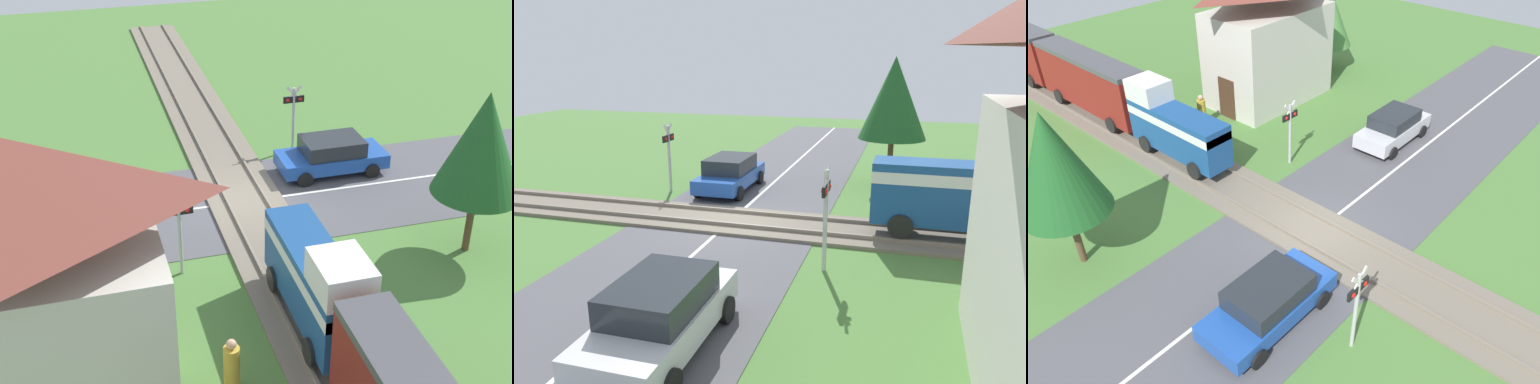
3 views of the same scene
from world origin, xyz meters
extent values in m
plane|color=#4C7A38|center=(0.00, 0.00, 0.00)|extent=(60.00, 60.00, 0.00)
cube|color=#515156|center=(0.00, 0.00, 0.01)|extent=(48.00, 6.40, 0.02)
cube|color=silver|center=(0.00, 0.00, 0.02)|extent=(48.00, 0.12, 0.00)
cube|color=#756B5B|center=(0.00, 0.00, 0.06)|extent=(2.80, 48.00, 0.12)
cube|color=slate|center=(-0.72, 0.00, 0.18)|extent=(0.10, 48.00, 0.12)
cube|color=slate|center=(0.72, 0.00, 0.18)|extent=(0.10, 48.00, 0.12)
cube|color=navy|center=(0.00, 7.43, 1.57)|extent=(1.35, 5.21, 1.90)
cube|color=silver|center=(0.00, 7.43, 2.09)|extent=(1.37, 5.21, 0.36)
cube|color=silver|center=(0.00, 9.20, 2.97)|extent=(1.35, 1.67, 0.90)
cylinder|color=black|center=(-0.72, 5.77, 0.62)|extent=(0.14, 0.76, 0.76)
cylinder|color=black|center=(0.72, 5.77, 0.62)|extent=(0.14, 0.76, 0.76)
cylinder|color=black|center=(-0.72, 9.10, 0.62)|extent=(0.14, 0.76, 0.76)
cylinder|color=black|center=(0.72, 9.10, 0.62)|extent=(0.14, 0.76, 0.76)
cube|color=#1E4CA8|center=(-3.96, -1.44, 0.58)|extent=(4.33, 1.80, 0.57)
cube|color=#23282D|center=(-3.96, -1.44, 1.18)|extent=(2.38, 1.65, 0.62)
cylinder|color=black|center=(-2.55, -0.54, 0.30)|extent=(0.60, 0.18, 0.60)
cylinder|color=black|center=(-2.55, -2.34, 0.30)|extent=(0.60, 0.18, 0.60)
cylinder|color=black|center=(-5.37, -0.54, 0.30)|extent=(0.60, 0.18, 0.60)
cylinder|color=black|center=(-5.37, -2.34, 0.30)|extent=(0.60, 0.18, 0.60)
cube|color=silver|center=(7.74, 1.44, 0.62)|extent=(4.14, 1.69, 0.64)
cube|color=#23282D|center=(7.74, 1.44, 1.23)|extent=(2.28, 1.56, 0.59)
cylinder|color=black|center=(6.40, 0.59, 0.30)|extent=(0.60, 0.18, 0.60)
cylinder|color=black|center=(6.40, 2.29, 0.30)|extent=(0.60, 0.18, 0.60)
cylinder|color=#B7B7B7|center=(-3.13, -3.86, 1.41)|extent=(0.12, 0.12, 2.81)
cube|color=black|center=(-3.13, -3.86, 2.31)|extent=(0.90, 0.08, 0.28)
sphere|color=red|center=(-3.40, -3.86, 2.31)|extent=(0.18, 0.18, 0.18)
sphere|color=red|center=(-2.86, -3.86, 2.31)|extent=(0.18, 0.18, 0.18)
cube|color=silver|center=(-3.13, -3.86, 2.56)|extent=(0.72, 0.04, 0.72)
cube|color=silver|center=(-3.13, -3.86, 2.56)|extent=(0.72, 0.04, 0.72)
cylinder|color=#B7B7B7|center=(3.13, 3.86, 1.41)|extent=(0.12, 0.12, 2.81)
cube|color=black|center=(3.13, 3.86, 2.31)|extent=(0.90, 0.08, 0.28)
sphere|color=red|center=(3.40, 3.86, 2.31)|extent=(0.18, 0.18, 0.18)
sphere|color=red|center=(2.86, 3.86, 2.31)|extent=(0.18, 0.18, 0.18)
cube|color=silver|center=(3.13, 3.86, 2.56)|extent=(0.72, 0.04, 0.72)
cube|color=silver|center=(3.13, 3.86, 2.56)|extent=(0.72, 0.04, 0.72)
cube|color=beige|center=(7.49, 9.11, 2.44)|extent=(6.23, 3.78, 4.89)
cube|color=#472D1E|center=(4.36, 9.11, 1.05)|extent=(0.06, 1.10, 2.10)
cylinder|color=gold|center=(2.85, 9.33, 0.72)|extent=(0.42, 0.42, 1.43)
sphere|color=tan|center=(2.85, 9.33, 1.56)|extent=(0.26, 0.26, 0.26)
cylinder|color=brown|center=(-6.28, 5.08, 1.09)|extent=(0.24, 0.24, 2.18)
cone|color=#1E5623|center=(-6.28, 5.08, 3.90)|extent=(2.86, 2.86, 3.43)
camera|label=1|loc=(5.91, 22.44, 13.28)|focal=50.00mm
camera|label=2|loc=(15.56, 5.86, 5.68)|focal=35.00mm
camera|label=3|loc=(-11.19, -8.38, 11.86)|focal=35.00mm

